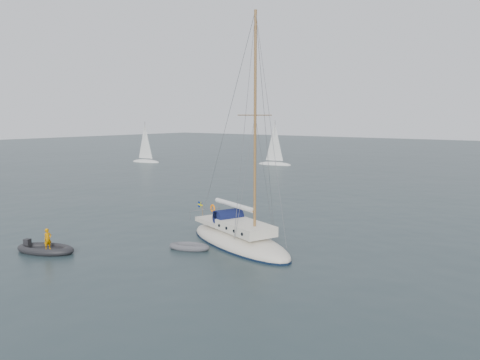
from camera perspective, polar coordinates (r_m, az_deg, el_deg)
The scene contains 6 objects.
ground at distance 28.54m, azimuth 3.66°, elevation -8.67°, with size 300.00×300.00×0.00m, color black.
sailboat at distance 29.50m, azimuth -0.15°, elevation -5.88°, with size 10.28×3.08×14.65m.
dinghy at distance 29.02m, azimuth -6.20°, elevation -8.08°, with size 2.57×1.16×0.37m.
rib at distance 30.55m, azimuth -22.63°, elevation -7.71°, with size 3.75×1.71×1.48m.
distant_yacht_c at distance 78.32m, azimuth 4.24°, elevation 4.30°, with size 5.93×3.16×7.86m.
distant_yacht_a at distance 84.31m, azimuth -11.48°, elevation 4.33°, with size 5.72×3.05×7.58m.
Camera 1 is at (14.98, -22.92, 8.06)m, focal length 35.00 mm.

